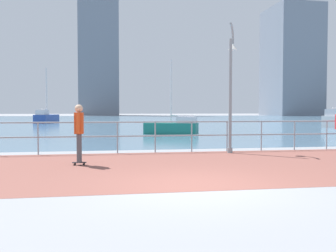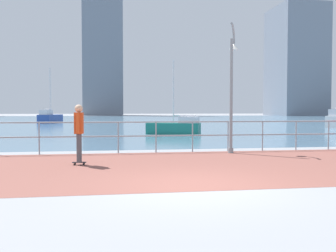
# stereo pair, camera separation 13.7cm
# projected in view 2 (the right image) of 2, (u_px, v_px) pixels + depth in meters

# --- Properties ---
(ground) EXTENTS (220.00, 220.00, 0.00)m
(ground) POSITION_uv_depth(u_px,v_px,m) (122.00, 123.00, 47.61)
(ground) COLOR gray
(brick_paving) EXTENTS (28.00, 6.97, 0.01)m
(brick_paving) POSITION_uv_depth(u_px,v_px,m) (171.00, 166.00, 10.96)
(brick_paving) COLOR brown
(brick_paving) RESTS_ON ground
(harbor_water) EXTENTS (180.00, 88.00, 0.00)m
(harbor_water) POSITION_uv_depth(u_px,v_px,m) (119.00, 120.00, 58.80)
(harbor_water) COLOR slate
(harbor_water) RESTS_ON ground
(waterfront_railing) EXTENTS (25.25, 0.06, 1.18)m
(waterfront_railing) POSITION_uv_depth(u_px,v_px,m) (156.00, 131.00, 14.36)
(waterfront_railing) COLOR #8C99A3
(waterfront_railing) RESTS_ON ground
(lamppost) EXTENTS (0.53, 0.76, 4.79)m
(lamppost) POSITION_uv_depth(u_px,v_px,m) (232.00, 82.00, 14.28)
(lamppost) COLOR gray
(lamppost) RESTS_ON ground
(skateboarder) EXTENTS (0.40, 0.55, 1.75)m
(skateboarder) POSITION_uv_depth(u_px,v_px,m) (79.00, 129.00, 11.08)
(skateboarder) COLOR black
(skateboarder) RESTS_ON ground
(sailboat_gray) EXTENTS (2.48, 4.95, 6.66)m
(sailboat_gray) POSITION_uv_depth(u_px,v_px,m) (50.00, 118.00, 46.47)
(sailboat_gray) COLOR #284799
(sailboat_gray) RESTS_ON ground
(sailboat_blue) EXTENTS (3.60, 2.39, 4.87)m
(sailboat_blue) POSITION_uv_depth(u_px,v_px,m) (175.00, 127.00, 25.08)
(sailboat_blue) COLOR #197266
(sailboat_blue) RESTS_ON ground
(tower_steel) EXTENTS (11.18, 10.94, 49.33)m
(tower_steel) POSITION_uv_depth(u_px,v_px,m) (103.00, 33.00, 111.17)
(tower_steel) COLOR slate
(tower_steel) RESTS_ON ground
(tower_beige) EXTENTS (12.55, 15.36, 32.25)m
(tower_beige) POSITION_uv_depth(u_px,v_px,m) (296.00, 61.00, 108.19)
(tower_beige) COLOR slate
(tower_beige) RESTS_ON ground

